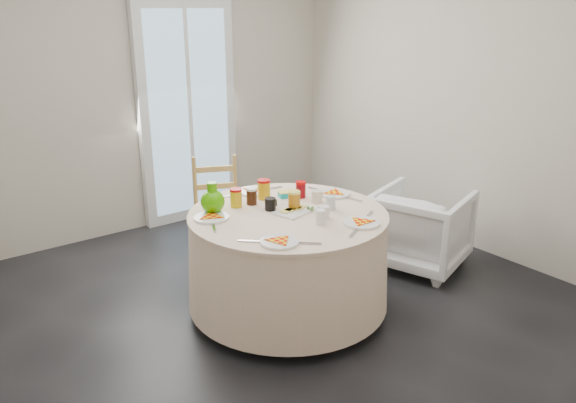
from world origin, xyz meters
TOP-DOWN VIEW (x-y plane):
  - floor at (0.00, 0.00)m, footprint 4.00×4.00m
  - wall_back at (0.00, 2.00)m, footprint 4.00×0.02m
  - wall_right at (2.00, 0.00)m, footprint 0.02×4.00m
  - glass_door at (0.40, 1.95)m, footprint 1.00×0.08m
  - table at (0.04, -0.10)m, footprint 1.36×1.36m
  - wooden_chair at (0.07, 0.88)m, footprint 0.51×0.50m
  - armchair at (1.32, -0.19)m, footprint 0.83×0.86m
  - place_settings at (0.04, -0.10)m, footprint 1.58×1.58m
  - jar_cluster at (0.06, 0.16)m, footprint 0.57×0.32m
  - butter_tub at (0.23, 0.17)m, footprint 0.13×0.11m
  - green_pitcher at (-0.36, 0.20)m, footprint 0.18×0.18m
  - cheese_platter at (0.09, -0.11)m, footprint 0.31×0.24m
  - mugs_glasses at (0.16, -0.10)m, footprint 0.57×0.57m

SIDE VIEW (x-z plane):
  - floor at x=0.00m, z-range 0.00..0.00m
  - table at x=0.04m, z-range 0.03..0.72m
  - armchair at x=1.32m, z-range 0.04..0.74m
  - wooden_chair at x=0.07m, z-range 0.03..0.91m
  - place_settings at x=0.04m, z-range 0.76..0.78m
  - cheese_platter at x=0.09m, z-range 0.75..0.79m
  - butter_tub at x=0.23m, z-range 0.76..0.81m
  - mugs_glasses at x=0.16m, z-range 0.76..0.86m
  - jar_cluster at x=0.06m, z-range 0.74..0.90m
  - green_pitcher at x=-0.36m, z-range 0.77..0.97m
  - glass_door at x=0.40m, z-range 0.00..2.10m
  - wall_back at x=0.00m, z-range 0.00..2.60m
  - wall_right at x=2.00m, z-range 0.00..2.60m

